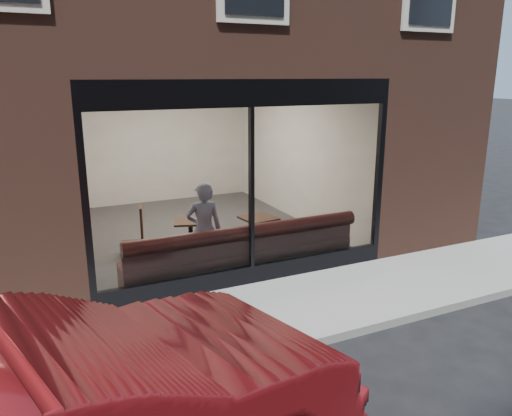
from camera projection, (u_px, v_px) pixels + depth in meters
name	position (u px, v px, depth m)	size (l,w,h in m)	color
ground	(320.00, 342.00, 6.29)	(120.00, 120.00, 0.00)	black
sidewalk_near	(282.00, 309.00, 7.16)	(40.00, 2.00, 0.01)	gray
kerb_near	(322.00, 339.00, 6.23)	(40.00, 0.10, 0.12)	gray
host_building_pier_right	(282.00, 134.00, 14.41)	(2.50, 12.00, 3.20)	brown
host_building_backfill	(130.00, 130.00, 15.47)	(5.00, 6.00, 3.20)	brown
cafe_floor	(193.00, 232.00, 10.64)	(6.00, 6.00, 0.00)	#2D2D30
cafe_ceiling	(188.00, 78.00, 9.83)	(6.00, 6.00, 0.00)	white
cafe_wall_back	(154.00, 141.00, 12.84)	(5.00, 5.00, 0.00)	beige
cafe_wall_left	(62.00, 168.00, 9.20)	(6.00, 6.00, 0.00)	beige
cafe_wall_right	(296.00, 151.00, 11.27)	(6.00, 6.00, 0.00)	beige
storefront_kick	(252.00, 274.00, 8.04)	(5.00, 0.10, 0.30)	black
storefront_header	(251.00, 93.00, 7.30)	(5.00, 0.10, 0.40)	black
storefront_mullion	(251.00, 190.00, 7.67)	(0.06, 0.10, 2.50)	black
storefront_glass	(252.00, 190.00, 7.65)	(4.80, 4.80, 0.00)	white
banquette	(242.00, 262.00, 8.37)	(4.00, 0.55, 0.45)	#371414
person	(204.00, 230.00, 8.17)	(0.58, 0.38, 1.60)	#8B97BB
cafe_table_left	(190.00, 221.00, 8.87)	(0.56, 0.56, 0.04)	black
cafe_table_right	(259.00, 218.00, 9.05)	(0.58, 0.58, 0.04)	black
cafe_chair_left	(132.00, 244.00, 9.20)	(0.40, 0.40, 0.04)	black
wall_poster	(70.00, 179.00, 8.43)	(0.02, 0.57, 0.77)	white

